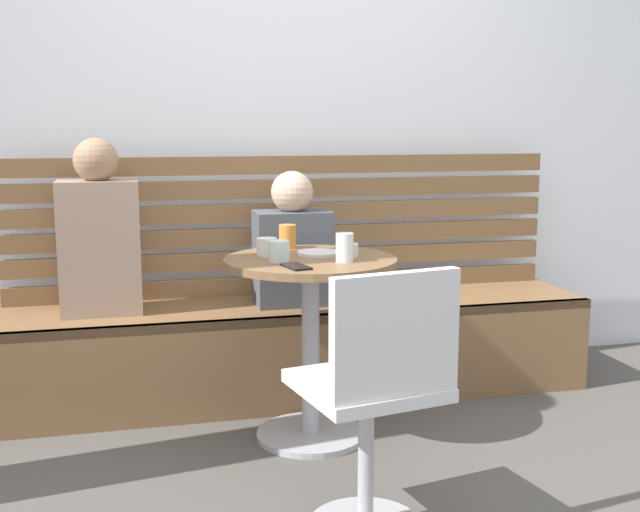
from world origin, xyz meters
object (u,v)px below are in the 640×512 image
object	(u,v)px
cup_espresso_small	(351,250)
cup_glass_short	(279,251)
booth_bench	(299,349)
person_adult	(99,236)
cafe_table	(311,313)
cup_water_clear	(345,247)
cup_tumbler_orange	(288,237)
person_child_left	(292,246)
white_chair	(377,393)
phone_on_table	(296,267)
plate_small	(318,253)
cup_ceramic_white	(267,247)

from	to	relation	value
cup_espresso_small	cup_glass_short	size ratio (longest dim) A/B	0.70
booth_bench	cup_espresso_small	size ratio (longest dim) A/B	48.21
person_adult	cafe_table	bearing A→B (deg)	-33.55
person_adult	cup_water_clear	xyz separation A→B (m)	(0.92, -0.66, 0.01)
cafe_table	cup_glass_short	xyz separation A→B (m)	(-0.13, -0.05, 0.26)
cup_tumbler_orange	person_child_left	bearing A→B (deg)	74.00
white_chair	cup_espresso_small	size ratio (longest dim) A/B	15.18
booth_bench	phone_on_table	size ratio (longest dim) A/B	19.29
cup_espresso_small	plate_small	xyz separation A→B (m)	(-0.11, 0.10, -0.02)
cup_water_clear	white_chair	bearing A→B (deg)	-97.53
person_child_left	cup_glass_short	distance (m)	0.59
cup_water_clear	cup_glass_short	world-z (taller)	cup_water_clear
person_adult	cup_ceramic_white	xyz separation A→B (m)	(0.66, -0.44, -0.01)
cafe_table	phone_on_table	world-z (taller)	phone_on_table
phone_on_table	cup_tumbler_orange	bearing A→B (deg)	69.93
cup_water_clear	phone_on_table	bearing A→B (deg)	-159.74
cup_glass_short	phone_on_table	bearing A→B (deg)	-75.58
cup_ceramic_white	phone_on_table	xyz separation A→B (m)	(0.06, -0.29, -0.03)
plate_small	booth_bench	bearing A→B (deg)	87.77
cup_espresso_small	phone_on_table	bearing A→B (deg)	-147.04
booth_bench	white_chair	xyz separation A→B (m)	(-0.05, -1.33, 0.24)
cup_water_clear	cup_tumbler_orange	bearing A→B (deg)	111.37
person_child_left	cup_glass_short	world-z (taller)	person_child_left
cup_glass_short	white_chair	bearing A→B (deg)	-78.94
cup_water_clear	phone_on_table	size ratio (longest dim) A/B	0.79
cup_espresso_small	cup_water_clear	distance (m)	0.11
cup_espresso_small	cup_glass_short	bearing A→B (deg)	-175.28
booth_bench	phone_on_table	xyz separation A→B (m)	(-0.16, -0.71, 0.52)
booth_bench	cafe_table	world-z (taller)	cafe_table
white_chair	person_child_left	distance (m)	1.35
cafe_table	phone_on_table	bearing A→B (deg)	-117.01
person_adult	phone_on_table	bearing A→B (deg)	-45.75
cup_water_clear	plate_small	xyz separation A→B (m)	(-0.06, 0.19, -0.05)
booth_bench	cup_glass_short	distance (m)	0.82
person_child_left	plate_small	xyz separation A→B (m)	(0.01, -0.44, 0.04)
booth_bench	cup_espresso_small	xyz separation A→B (m)	(0.09, -0.54, 0.55)
person_adult	cup_tumbler_orange	bearing A→B (deg)	-20.22
white_chair	booth_bench	bearing A→B (deg)	87.78
person_child_left	cup_espresso_small	size ratio (longest dim) A/B	10.87
cup_water_clear	plate_small	bearing A→B (deg)	106.98
cup_ceramic_white	cup_water_clear	bearing A→B (deg)	-39.69
booth_bench	white_chair	distance (m)	1.35
booth_bench	cup_ceramic_white	xyz separation A→B (m)	(-0.22, -0.41, 0.55)
booth_bench	plate_small	size ratio (longest dim) A/B	15.88
cup_glass_short	cup_espresso_small	bearing A→B (deg)	4.72
person_adult	cup_glass_short	distance (m)	0.90
person_child_left	plate_small	bearing A→B (deg)	-88.26
cup_water_clear	plate_small	world-z (taller)	cup_water_clear
cafe_table	person_child_left	xyz separation A→B (m)	(0.03, 0.51, 0.19)
cup_glass_short	booth_bench	bearing A→B (deg)	70.49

